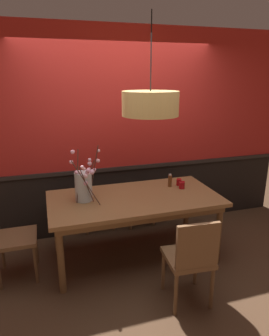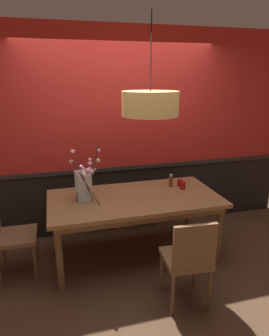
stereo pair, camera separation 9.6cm
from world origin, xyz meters
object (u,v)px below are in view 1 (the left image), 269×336
object	(u,v)px
chair_far_side_left	(96,191)
pendant_lamp	(150,104)
dining_table	(134,203)
chair_head_west_end	(7,232)
chair_near_side_right	(191,257)
condiment_bottle	(170,181)
vase_with_blossoms	(84,186)
candle_holder_nearer_edge	(179,182)
chair_far_side_right	(137,188)
candle_holder_nearer_center	(182,185)

from	to	relation	value
chair_far_side_left	pendant_lamp	distance (m)	1.69
dining_table	chair_head_west_end	size ratio (longest dim) A/B	1.99
chair_head_west_end	dining_table	bearing A→B (deg)	-0.42
chair_near_side_right	condiment_bottle	xyz separation A→B (m)	(0.26, 1.11, 0.34)
chair_head_west_end	pendant_lamp	world-z (taller)	pendant_lamp
vase_with_blossoms	candle_holder_nearer_edge	world-z (taller)	vase_with_blossoms
dining_table	condiment_bottle	xyz separation A→B (m)	(0.52, 0.19, 0.16)
chair_far_side_right	condiment_bottle	world-z (taller)	condiment_bottle
chair_head_west_end	vase_with_blossoms	xyz separation A→B (m)	(0.83, 0.06, 0.40)
chair_head_west_end	candle_holder_nearer_center	size ratio (longest dim) A/B	10.91
dining_table	chair_far_side_left	distance (m)	0.98
dining_table	candle_holder_nearer_edge	world-z (taller)	candle_holder_nearer_edge
chair_near_side_right	candle_holder_nearer_center	distance (m)	1.11
vase_with_blossoms	chair_far_side_left	bearing A→B (deg)	72.02
chair_far_side_right	candle_holder_nearer_edge	distance (m)	0.82
pendant_lamp	chair_far_side_right	bearing A→B (deg)	80.93
chair_far_side_left	pendant_lamp	world-z (taller)	pendant_lamp
chair_head_west_end	vase_with_blossoms	size ratio (longest dim) A/B	1.56
chair_far_side_left	chair_far_side_right	distance (m)	0.59
chair_near_side_right	chair_far_side_right	size ratio (longest dim) A/B	0.99
pendant_lamp	vase_with_blossoms	bearing A→B (deg)	168.90
chair_far_side_right	candle_holder_nearer_edge	xyz separation A→B (m)	(0.35, -0.68, 0.29)
chair_far_side_right	candle_holder_nearer_center	size ratio (longest dim) A/B	10.18
chair_far_side_right	vase_with_blossoms	world-z (taller)	vase_with_blossoms
chair_near_side_right	vase_with_blossoms	xyz separation A→B (m)	(-0.82, 0.99, 0.43)
candle_holder_nearer_center	pendant_lamp	size ratio (longest dim) A/B	0.09
chair_far_side_left	vase_with_blossoms	distance (m)	0.99
dining_table	candle_holder_nearer_center	distance (m)	0.65
dining_table	candle_holder_nearer_edge	size ratio (longest dim) A/B	23.50
chair_far_side_left	candle_holder_nearer_center	size ratio (longest dim) A/B	10.58
chair_far_side_left	chair_near_side_right	world-z (taller)	chair_far_side_left
dining_table	chair_far_side_right	size ratio (longest dim) A/B	2.13
dining_table	condiment_bottle	size ratio (longest dim) A/B	12.00
candle_holder_nearer_edge	vase_with_blossoms	bearing A→B (deg)	-173.63
chair_head_west_end	candle_holder_nearer_edge	world-z (taller)	chair_head_west_end
dining_table	vase_with_blossoms	distance (m)	0.62
dining_table	candle_holder_nearer_edge	bearing A→B (deg)	17.26
pendant_lamp	candle_holder_nearer_edge	bearing A→B (deg)	28.80
chair_far_side_left	candle_holder_nearer_edge	distance (m)	1.21
chair_near_side_right	candle_holder_nearer_edge	bearing A→B (deg)	70.92
chair_far_side_left	candle_holder_nearer_edge	xyz separation A→B (m)	(0.93, -0.72, 0.28)
dining_table	pendant_lamp	size ratio (longest dim) A/B	1.92
dining_table	candle_holder_nearer_center	world-z (taller)	candle_holder_nearer_center
chair_head_west_end	chair_near_side_right	bearing A→B (deg)	-29.42
chair_far_side_left	candle_holder_nearer_edge	size ratio (longest dim) A/B	11.48
dining_table	chair_near_side_right	distance (m)	0.97
candle_holder_nearer_edge	condiment_bottle	world-z (taller)	condiment_bottle
chair_far_side_left	pendant_lamp	size ratio (longest dim) A/B	0.94
candle_holder_nearer_center	vase_with_blossoms	bearing A→B (deg)	-179.19
chair_near_side_right	chair_far_side_right	xyz separation A→B (m)	(0.04, 1.80, 0.01)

